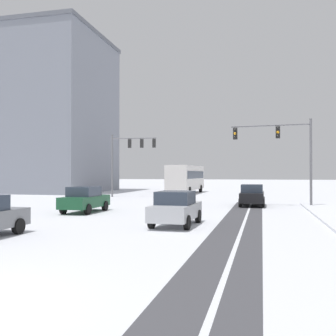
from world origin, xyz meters
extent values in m
cube|color=#424247|center=(4.38, 13.23, 0.00)|extent=(1.12, 29.11, 0.01)
cube|color=#424247|center=(5.49, 13.23, 0.00)|extent=(0.80, 29.11, 0.01)
cylinder|color=slate|center=(-9.39, 32.47, 3.25)|extent=(0.18, 0.18, 6.50)
cylinder|color=slate|center=(-7.02, 32.55, 6.10)|extent=(4.75, 0.30, 0.12)
cube|color=black|center=(-7.49, 32.54, 5.55)|extent=(0.33, 0.25, 0.90)
sphere|color=black|center=(-7.50, 32.70, 5.85)|extent=(0.20, 0.20, 0.20)
sphere|color=orange|center=(-7.50, 32.70, 5.55)|extent=(0.20, 0.20, 0.20)
sphere|color=black|center=(-7.50, 32.70, 5.25)|extent=(0.20, 0.20, 0.20)
cube|color=black|center=(-6.19, 32.58, 5.55)|extent=(0.33, 0.25, 0.90)
sphere|color=black|center=(-6.19, 32.74, 5.85)|extent=(0.20, 0.20, 0.20)
sphere|color=orange|center=(-6.19, 32.74, 5.55)|extent=(0.20, 0.20, 0.20)
sphere|color=black|center=(-6.19, 32.74, 5.25)|extent=(0.20, 0.20, 0.20)
cube|color=black|center=(-4.88, 32.63, 5.55)|extent=(0.33, 0.25, 0.90)
sphere|color=black|center=(-4.89, 32.79, 5.85)|extent=(0.20, 0.20, 0.20)
sphere|color=orange|center=(-4.89, 32.79, 5.55)|extent=(0.20, 0.20, 0.20)
sphere|color=black|center=(-4.89, 32.79, 5.25)|extent=(0.20, 0.20, 0.20)
cylinder|color=slate|center=(9.39, 24.47, 3.25)|extent=(0.18, 0.18, 6.50)
cylinder|color=slate|center=(6.48, 24.69, 6.10)|extent=(5.83, 0.57, 0.12)
cube|color=black|center=(7.06, 24.64, 5.55)|extent=(0.34, 0.26, 0.90)
sphere|color=black|center=(7.05, 24.49, 5.85)|extent=(0.20, 0.20, 0.20)
sphere|color=orange|center=(7.05, 24.49, 5.55)|extent=(0.20, 0.20, 0.20)
sphere|color=black|center=(7.05, 24.49, 5.25)|extent=(0.20, 0.20, 0.20)
cube|color=black|center=(3.86, 24.89, 5.55)|extent=(0.34, 0.26, 0.90)
sphere|color=black|center=(3.85, 24.73, 5.85)|extent=(0.20, 0.20, 0.20)
sphere|color=orange|center=(3.85, 24.73, 5.55)|extent=(0.20, 0.20, 0.20)
sphere|color=black|center=(3.85, 24.73, 5.25)|extent=(0.20, 0.20, 0.20)
cube|color=black|center=(5.16, 24.15, 0.67)|extent=(1.74, 4.12, 0.70)
cube|color=#2D3847|center=(5.16, 24.00, 1.32)|extent=(1.58, 1.91, 0.60)
cylinder|color=black|center=(4.36, 25.43, 0.32)|extent=(0.23, 0.64, 0.64)
cylinder|color=black|center=(5.98, 25.41, 0.32)|extent=(0.23, 0.64, 0.64)
cylinder|color=black|center=(4.34, 22.89, 0.32)|extent=(0.23, 0.64, 0.64)
cylinder|color=black|center=(5.95, 22.87, 0.32)|extent=(0.23, 0.64, 0.64)
cube|color=#194C2D|center=(-4.99, 16.85, 0.67)|extent=(1.74, 4.12, 0.70)
cube|color=#2D3847|center=(-4.99, 16.70, 1.32)|extent=(1.58, 1.92, 0.60)
cylinder|color=black|center=(-5.78, 18.13, 0.32)|extent=(0.23, 0.64, 0.64)
cylinder|color=black|center=(-4.17, 18.11, 0.32)|extent=(0.23, 0.64, 0.64)
cylinder|color=black|center=(-5.81, 15.59, 0.32)|extent=(0.23, 0.64, 0.64)
cylinder|color=black|center=(-4.19, 15.57, 0.32)|extent=(0.23, 0.64, 0.64)
cube|color=#B7BABF|center=(1.95, 12.12, 0.67)|extent=(1.82, 4.15, 0.70)
cube|color=#2D3847|center=(1.94, 11.97, 1.32)|extent=(1.62, 1.95, 0.60)
cylinder|color=black|center=(1.18, 13.41, 0.32)|extent=(0.24, 0.65, 0.64)
cylinder|color=black|center=(2.79, 13.36, 0.32)|extent=(0.24, 0.65, 0.64)
cylinder|color=black|center=(1.10, 10.87, 0.32)|extent=(0.24, 0.65, 0.64)
cylinder|color=black|center=(2.71, 10.82, 0.32)|extent=(0.24, 0.65, 0.64)
cylinder|color=black|center=(-3.70, 8.08, 0.32)|extent=(0.23, 0.64, 0.64)
cube|color=silver|center=(-3.16, 41.08, 1.93)|extent=(2.79, 11.06, 2.90)
cube|color=#283342|center=(-3.16, 41.08, 2.28)|extent=(2.81, 10.18, 0.90)
cylinder|color=black|center=(-2.07, 37.20, 0.48)|extent=(0.33, 0.97, 0.96)
cylinder|color=black|center=(-4.45, 37.27, 0.48)|extent=(0.33, 0.97, 0.96)
cylinder|color=black|center=(-1.88, 44.35, 0.48)|extent=(0.33, 0.97, 0.96)
cylinder|color=black|center=(-4.26, 44.41, 0.48)|extent=(0.33, 0.97, 0.96)
cube|color=gray|center=(-24.14, 41.41, 10.22)|extent=(18.59, 15.14, 20.43)
cube|color=slate|center=(-24.14, 41.41, 20.68)|extent=(18.89, 15.44, 0.50)
camera|label=1|loc=(5.88, -5.82, 2.46)|focal=41.65mm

